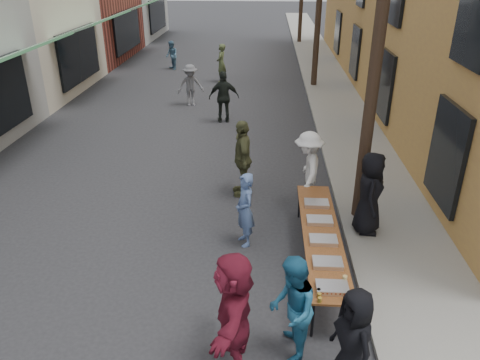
# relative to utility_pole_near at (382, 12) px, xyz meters

# --- Properties ---
(ground) EXTENTS (120.00, 120.00, 0.00)m
(ground) POSITION_rel_utility_pole_near_xyz_m (-4.30, -3.00, -4.50)
(ground) COLOR #28282B
(ground) RESTS_ON ground
(sidewalk) EXTENTS (2.20, 60.00, 0.10)m
(sidewalk) POSITION_rel_utility_pole_near_xyz_m (0.70, 12.00, -4.45)
(sidewalk) COLOR gray
(sidewalk) RESTS_ON ground
(utility_pole_near) EXTENTS (0.26, 0.26, 9.00)m
(utility_pole_near) POSITION_rel_utility_pole_near_xyz_m (0.00, 0.00, 0.00)
(utility_pole_near) COLOR #2D2116
(utility_pole_near) RESTS_ON ground
(serving_table) EXTENTS (0.70, 4.00, 0.75)m
(serving_table) POSITION_rel_utility_pole_near_xyz_m (-1.05, -1.93, -3.79)
(serving_table) COLOR brown
(serving_table) RESTS_ON ground
(catering_tray_sausage) EXTENTS (0.50, 0.33, 0.08)m
(catering_tray_sausage) POSITION_rel_utility_pole_near_xyz_m (-1.05, -3.58, -3.71)
(catering_tray_sausage) COLOR maroon
(catering_tray_sausage) RESTS_ON serving_table
(catering_tray_foil_b) EXTENTS (0.50, 0.33, 0.08)m
(catering_tray_foil_b) POSITION_rel_utility_pole_near_xyz_m (-1.05, -2.93, -3.71)
(catering_tray_foil_b) COLOR #B2B2B7
(catering_tray_foil_b) RESTS_ON serving_table
(catering_tray_buns) EXTENTS (0.50, 0.33, 0.08)m
(catering_tray_buns) POSITION_rel_utility_pole_near_xyz_m (-1.05, -2.23, -3.71)
(catering_tray_buns) COLOR tan
(catering_tray_buns) RESTS_ON serving_table
(catering_tray_foil_d) EXTENTS (0.50, 0.33, 0.08)m
(catering_tray_foil_d) POSITION_rel_utility_pole_near_xyz_m (-1.05, -1.53, -3.71)
(catering_tray_foil_d) COLOR #B2B2B7
(catering_tray_foil_d) RESTS_ON serving_table
(catering_tray_buns_end) EXTENTS (0.50, 0.33, 0.08)m
(catering_tray_buns_end) POSITION_rel_utility_pole_near_xyz_m (-1.05, -0.83, -3.71)
(catering_tray_buns_end) COLOR tan
(catering_tray_buns_end) RESTS_ON serving_table
(condiment_jar_a) EXTENTS (0.07, 0.07, 0.08)m
(condiment_jar_a) POSITION_rel_utility_pole_near_xyz_m (-1.27, -3.88, -3.71)
(condiment_jar_a) COLOR #A57F26
(condiment_jar_a) RESTS_ON serving_table
(condiment_jar_b) EXTENTS (0.07, 0.07, 0.08)m
(condiment_jar_b) POSITION_rel_utility_pole_near_xyz_m (-1.27, -3.78, -3.71)
(condiment_jar_b) COLOR #A57F26
(condiment_jar_b) RESTS_ON serving_table
(condiment_jar_c) EXTENTS (0.07, 0.07, 0.08)m
(condiment_jar_c) POSITION_rel_utility_pole_near_xyz_m (-1.27, -3.68, -3.71)
(condiment_jar_c) COLOR #A57F26
(condiment_jar_c) RESTS_ON serving_table
(cup_stack) EXTENTS (0.08, 0.08, 0.12)m
(cup_stack) POSITION_rel_utility_pole_near_xyz_m (-0.85, -3.83, -3.69)
(cup_stack) COLOR tan
(cup_stack) RESTS_ON serving_table
(guest_front_a) EXTENTS (0.77, 0.92, 1.62)m
(guest_front_a) POSITION_rel_utility_pole_near_xyz_m (-0.90, -4.71, -3.69)
(guest_front_a) COLOR black
(guest_front_a) RESTS_ON ground
(guest_front_b) EXTENTS (0.57, 0.68, 1.59)m
(guest_front_b) POSITION_rel_utility_pole_near_xyz_m (-2.52, -1.20, -3.71)
(guest_front_b) COLOR #546FA4
(guest_front_b) RESTS_ON ground
(guest_front_c) EXTENTS (0.66, 0.84, 1.71)m
(guest_front_c) POSITION_rel_utility_pole_near_xyz_m (-1.70, -4.19, -3.65)
(guest_front_c) COLOR #22678E
(guest_front_c) RESTS_ON ground
(guest_front_d) EXTENTS (0.76, 1.24, 1.85)m
(guest_front_d) POSITION_rel_utility_pole_near_xyz_m (-1.13, 0.57, -3.57)
(guest_front_d) COLOR white
(guest_front_d) RESTS_ON ground
(guest_front_e) EXTENTS (0.64, 1.19, 1.94)m
(guest_front_e) POSITION_rel_utility_pole_near_xyz_m (-2.70, 1.08, -3.53)
(guest_front_e) COLOR brown
(guest_front_e) RESTS_ON ground
(guest_queue_back) EXTENTS (0.63, 1.78, 1.90)m
(guest_queue_back) POSITION_rel_utility_pole_near_xyz_m (-2.53, -4.40, -3.55)
(guest_queue_back) COLOR maroon
(guest_queue_back) RESTS_ON ground
(server) EXTENTS (0.70, 0.96, 1.80)m
(server) POSITION_rel_utility_pole_near_xyz_m (0.05, -0.71, -3.50)
(server) COLOR black
(server) RESTS_ON sidewalk
(passerby_left) EXTENTS (1.19, 0.91, 1.63)m
(passerby_left) POSITION_rel_utility_pole_near_xyz_m (-5.18, 8.72, -3.68)
(passerby_left) COLOR slate
(passerby_left) RESTS_ON ground
(passerby_mid) EXTENTS (1.13, 0.60, 1.83)m
(passerby_mid) POSITION_rel_utility_pole_near_xyz_m (-3.66, 6.71, -3.58)
(passerby_mid) COLOR black
(passerby_mid) RESTS_ON ground
(passerby_right) EXTENTS (0.55, 0.72, 1.77)m
(passerby_right) POSITION_rel_utility_pole_near_xyz_m (-4.32, 12.66, -3.61)
(passerby_right) COLOR #495632
(passerby_right) RESTS_ON ground
(passerby_far) EXTENTS (0.84, 0.90, 1.47)m
(passerby_far) POSITION_rel_utility_pole_near_xyz_m (-7.18, 15.21, -3.77)
(passerby_far) COLOR teal
(passerby_far) RESTS_ON ground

